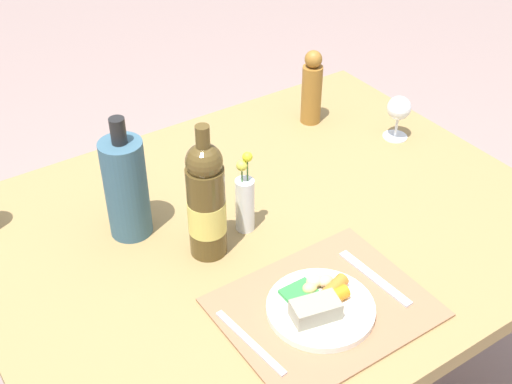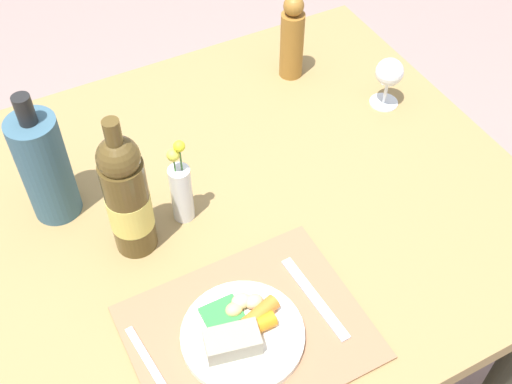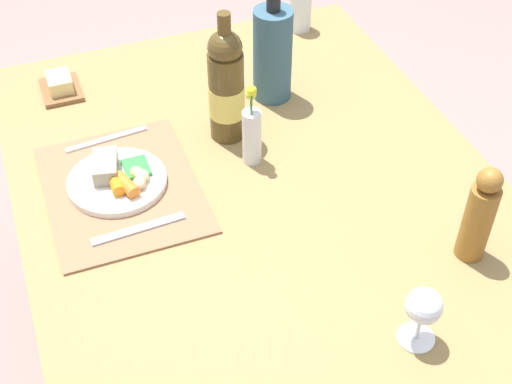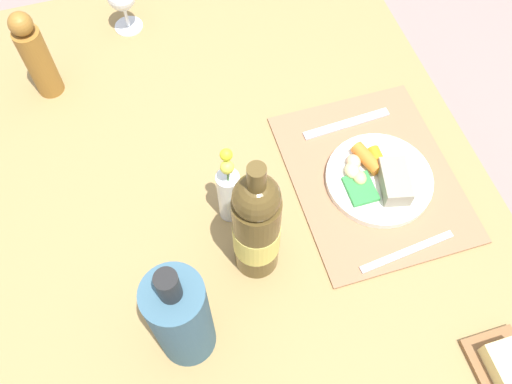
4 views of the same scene
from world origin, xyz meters
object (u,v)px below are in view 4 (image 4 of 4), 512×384
fork (407,252)px  knife (346,124)px  dining_table (232,205)px  cooler_bottle (181,318)px  dinner_plate (379,177)px  butter_dish (505,366)px  pepper_mill (36,56)px  wine_bottle (256,227)px  flower_vase (229,193)px

fork → knife: bearing=-5.9°
dining_table → cooler_bottle: 0.39m
knife → cooler_bottle: (-0.36, 0.45, 0.12)m
dinner_plate → knife: 0.16m
butter_dish → pepper_mill: pepper_mill is taller
dining_table → cooler_bottle: (-0.29, 0.16, 0.21)m
dining_table → fork: 0.39m
dinner_plate → knife: size_ratio=1.10×
wine_bottle → pepper_mill: size_ratio=1.46×
fork → knife: (0.32, -0.00, 0.00)m
cooler_bottle → dining_table: bearing=-28.6°
fork → pepper_mill: pepper_mill is taller
pepper_mill → knife: bearing=-115.9°
fork → wine_bottle: (0.07, 0.28, 0.13)m
dinner_plate → cooler_bottle: 0.51m
butter_dish → pepper_mill: bearing=38.1°
dinner_plate → knife: bearing=2.9°
dinner_plate → fork: bearing=177.1°
pepper_mill → wine_bottle: bearing=-148.7°
pepper_mill → dinner_plate: bearing=-126.1°
butter_dish → dining_table: bearing=35.6°
butter_dish → flower_vase: size_ratio=0.61×
dining_table → knife: knife is taller
fork → butter_dish: (-0.25, -0.07, 0.01)m
knife → flower_vase: bearing=110.7°
dining_table → dinner_plate: (-0.08, -0.30, 0.11)m
dinner_plate → fork: 0.17m
wine_bottle → pepper_mill: bearing=31.3°
butter_dish → cooler_bottle: cooler_bottle is taller
fork → flower_vase: (0.19, 0.30, 0.07)m
knife → pepper_mill: bearing=61.1°
butter_dish → pepper_mill: 1.11m
butter_dish → flower_vase: 0.58m
knife → wine_bottle: (-0.25, 0.28, 0.13)m
cooler_bottle → pepper_mill: bearing=14.4°
knife → flower_vase: 0.34m
pepper_mill → dining_table: bearing=-138.8°
dinner_plate → butter_dish: bearing=-171.9°
butter_dish → cooler_bottle: 0.56m
dinner_plate → dining_table: bearing=74.5°
dining_table → pepper_mill: (0.37, 0.33, 0.19)m
dinner_plate → butter_dish: (-0.42, -0.06, -0.00)m
dinner_plate → wine_bottle: (-0.09, 0.29, 0.12)m
pepper_mill → flower_vase: size_ratio=1.06×
wine_bottle → dinner_plate: bearing=-72.8°
wine_bottle → dining_table: bearing=1.8°
knife → butter_dish: (-0.57, -0.07, 0.01)m
dining_table → fork: size_ratio=6.65×
fork → pepper_mill: (0.62, 0.61, 0.10)m
butter_dish → dinner_plate: bearing=8.1°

